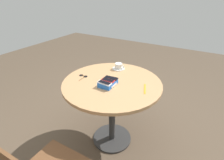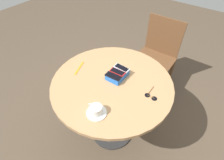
# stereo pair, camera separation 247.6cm
# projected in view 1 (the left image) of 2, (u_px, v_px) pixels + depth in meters

# --- Properties ---
(ground_plane) EXTENTS (8.00, 8.00, 0.00)m
(ground_plane) POSITION_uv_depth(u_px,v_px,m) (112.00, 138.00, 2.06)
(ground_plane) COLOR brown
(round_table) EXTENTS (0.97, 0.97, 0.76)m
(round_table) POSITION_uv_depth(u_px,v_px,m) (112.00, 93.00, 1.77)
(round_table) COLOR #2D2D2D
(round_table) RESTS_ON ground_plane
(phone_box) EXTENTS (0.18, 0.13, 0.05)m
(phone_box) POSITION_uv_depth(u_px,v_px,m) (108.00, 83.00, 1.63)
(phone_box) COLOR blue
(phone_box) RESTS_ON round_table
(phone_white) EXTENTS (0.06, 0.13, 0.01)m
(phone_white) POSITION_uv_depth(u_px,v_px,m) (105.00, 83.00, 1.58)
(phone_white) COLOR silver
(phone_white) RESTS_ON phone_box
(phone_red) EXTENTS (0.06, 0.13, 0.01)m
(phone_red) POSITION_uv_depth(u_px,v_px,m) (108.00, 80.00, 1.62)
(phone_red) COLOR red
(phone_red) RESTS_ON phone_box
(phone_black) EXTENTS (0.06, 0.13, 0.01)m
(phone_black) POSITION_uv_depth(u_px,v_px,m) (111.00, 78.00, 1.67)
(phone_black) COLOR black
(phone_black) RESTS_ON phone_box
(saucer) EXTENTS (0.14, 0.14, 0.01)m
(saucer) POSITION_uv_depth(u_px,v_px,m) (118.00, 69.00, 1.97)
(saucer) COLOR silver
(saucer) RESTS_ON round_table
(coffee_cup) EXTENTS (0.08, 0.11, 0.06)m
(coffee_cup) POSITION_uv_depth(u_px,v_px,m) (119.00, 66.00, 1.96)
(coffee_cup) COLOR silver
(coffee_cup) RESTS_ON saucer
(lanyard_strap) EXTENTS (0.17, 0.08, 0.00)m
(lanyard_strap) POSITION_uv_depth(u_px,v_px,m) (145.00, 89.00, 1.58)
(lanyard_strap) COLOR orange
(lanyard_strap) RESTS_ON round_table
(sunglasses) EXTENTS (0.12, 0.10, 0.01)m
(sunglasses) POSITION_uv_depth(u_px,v_px,m) (83.00, 76.00, 1.81)
(sunglasses) COLOR black
(sunglasses) RESTS_ON round_table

